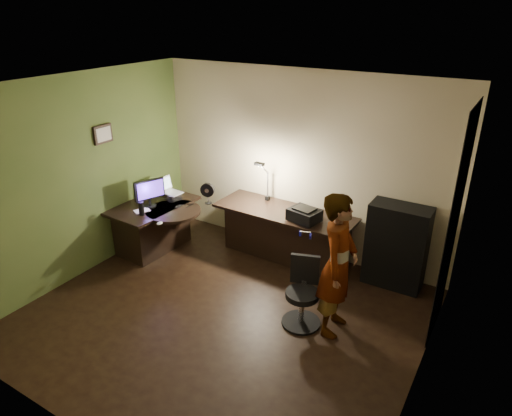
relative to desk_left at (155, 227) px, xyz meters
The scene contains 27 objects.
floor 2.06m from the desk_left, 25.12° to the right, with size 4.50×4.00×0.01m, color black.
ceiling 3.09m from the desk_left, 25.12° to the right, with size 4.50×4.00×0.01m, color silver.
wall_back 2.37m from the desk_left, 32.07° to the left, with size 4.50×0.01×2.70m, color tan.
wall_front 3.54m from the desk_left, 57.42° to the right, with size 4.50×0.01×2.70m, color tan.
wall_left 1.37m from the desk_left, 116.35° to the right, with size 0.01×4.00×2.70m, color tan.
wall_right 4.29m from the desk_left, 11.86° to the right, with size 0.01×4.00×2.70m, color tan.
green_wall_overlay 1.36m from the desk_left, 115.54° to the right, with size 0.00×4.00×2.70m, color #4E642D.
arched_doorway 4.18m from the desk_left, ahead, with size 0.01×0.90×2.60m, color black.
french_door 4.36m from the desk_left, 19.10° to the right, with size 0.02×0.92×2.10m, color white.
framed_picture 1.58m from the desk_left, 133.69° to the right, with size 0.04×0.30×0.25m, color black.
desk_left is the anchor object (origin of this frame).
desk_right 1.96m from the desk_left, 22.64° to the left, with size 2.04×0.72×0.77m, color black.
cabinet 3.51m from the desk_left, 15.23° to the left, with size 0.76×0.38×1.14m, color black.
laptop_stand 0.54m from the desk_left, 70.62° to the left, with size 0.24×0.20×0.10m, color silver.
laptop 0.67m from the desk_left, 70.62° to the left, with size 0.32×0.30×0.22m, color silver.
monitor 0.52m from the desk_left, 79.50° to the right, with size 0.09×0.46×0.30m, color black.
mouse 0.81m from the desk_left, 39.59° to the right, with size 0.07×0.10×0.04m, color silver.
phone 0.55m from the desk_left, 20.03° to the left, with size 0.06×0.12×0.01m, color black.
pen 0.68m from the desk_left, 26.62° to the left, with size 0.01×0.15×0.01m, color black.
speaker 0.60m from the desk_left, 70.26° to the right, with size 0.08×0.08×0.20m, color black.
notepad 0.45m from the desk_left, 82.88° to the right, with size 0.15×0.21×0.01m, color silver.
desk_fan 1.01m from the desk_left, 28.80° to the left, with size 0.21×0.11×0.32m, color black.
headphones 2.47m from the desk_left, ahead, with size 0.18×0.08×0.09m, color #090C7F.
printer 2.33m from the desk_left, 15.60° to the left, with size 0.40×0.31×0.18m, color black.
desk_lamp 1.87m from the desk_left, 34.58° to the left, with size 0.17×0.32×0.70m, color black.
office_chair 2.76m from the desk_left, 10.20° to the right, with size 0.46×0.46×0.82m, color black.
person 3.12m from the desk_left, ahead, with size 0.60×0.40×1.69m, color #D8A88C.
Camera 1 is at (2.70, -3.65, 3.45)m, focal length 32.00 mm.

